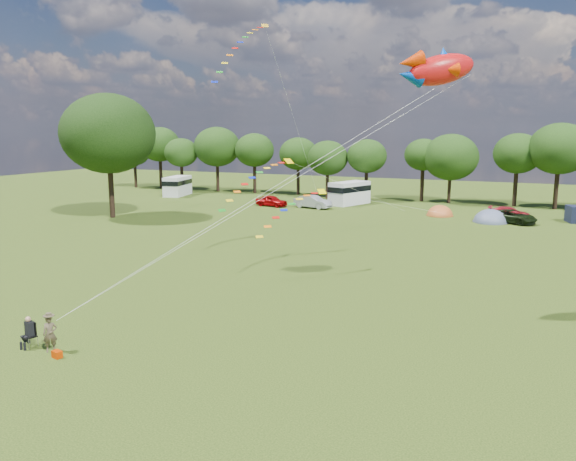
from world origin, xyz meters
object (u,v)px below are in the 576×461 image
at_px(campervan_b, 350,192).
at_px(camp_chair, 30,329).
at_px(car_a, 271,201).
at_px(fish_kite, 435,69).
at_px(kite_flyer, 50,334).
at_px(tent_greyblue, 490,222).
at_px(campervan_a, 177,185).
at_px(tent_orange, 440,215).
at_px(car_d, 512,217).
at_px(big_tree, 108,134).
at_px(car_b, 313,202).
at_px(car_c, 509,213).

xyz_separation_m(campervan_b, camp_chair, (2.15, -51.74, -0.72)).
xyz_separation_m(car_a, fish_kite, (25.40, -34.16, 11.58)).
distance_m(kite_flyer, camp_chair, 1.25).
height_order(campervan_b, tent_greyblue, campervan_b).
height_order(campervan_a, tent_orange, campervan_a).
relative_size(campervan_a, tent_orange, 1.86).
bearing_deg(car_d, camp_chair, -177.57).
relative_size(campervan_b, tent_orange, 1.97).
relative_size(big_tree, kite_flyer, 8.34).
height_order(car_a, kite_flyer, kite_flyer).
height_order(tent_orange, tent_greyblue, tent_greyblue).
relative_size(campervan_a, tent_greyblue, 1.54).
bearing_deg(campervan_b, car_d, -91.11).
xyz_separation_m(car_d, tent_orange, (-7.56, 2.20, -0.66)).
xyz_separation_m(big_tree, car_b, (17.31, 15.68, -8.24)).
distance_m(car_b, kite_flyer, 46.90).
height_order(big_tree, car_c, big_tree).
relative_size(tent_orange, camp_chair, 2.33).
height_order(car_b, campervan_b, campervan_b).
bearing_deg(tent_greyblue, campervan_a, 171.15).
height_order(campervan_b, fish_kite, fish_kite).
bearing_deg(kite_flyer, fish_kite, -5.52).
bearing_deg(car_b, car_d, -83.80).
bearing_deg(big_tree, tent_orange, 25.98).
distance_m(car_a, car_b, 5.37).
distance_m(car_c, tent_greyblue, 3.90).
relative_size(car_a, campervan_b, 0.66).
bearing_deg(camp_chair, campervan_b, 111.47).
distance_m(big_tree, fish_kite, 42.05).
bearing_deg(tent_greyblue, car_c, 65.29).
bearing_deg(campervan_b, camp_chair, -158.31).
relative_size(tent_orange, kite_flyer, 2.04).
bearing_deg(car_a, kite_flyer, -157.68).
relative_size(car_b, car_d, 0.88).
distance_m(tent_orange, fish_kite, 37.26).
height_order(kite_flyer, fish_kite, fish_kite).
relative_size(big_tree, campervan_a, 2.20).
bearing_deg(kite_flyer, tent_orange, 33.09).
bearing_deg(campervan_b, campervan_a, 111.07).
bearing_deg(car_c, campervan_b, 82.75).
height_order(car_c, campervan_a, campervan_a).
bearing_deg(kite_flyer, big_tree, 81.34).
bearing_deg(camp_chair, car_d, 87.42).
bearing_deg(big_tree, tent_greyblue, 19.40).
bearing_deg(fish_kite, campervan_b, 77.63).
bearing_deg(car_c, fish_kite, -178.92).
xyz_separation_m(campervan_b, tent_greyblue, (17.77, -7.60, -1.53)).
height_order(tent_orange, camp_chair, camp_chair).
distance_m(camp_chair, fish_kite, 22.19).
bearing_deg(camp_chair, big_tree, 145.17).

